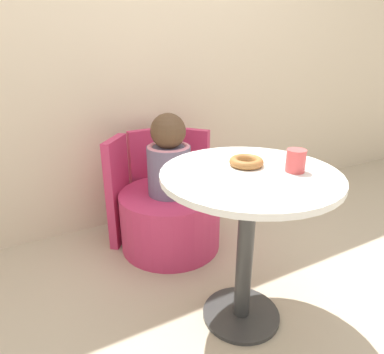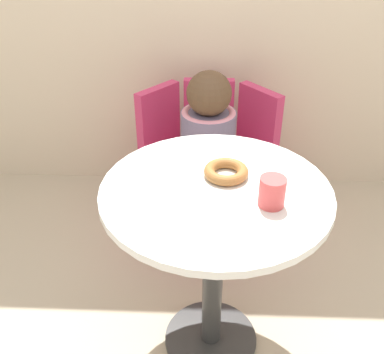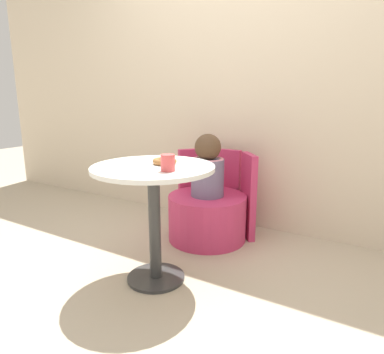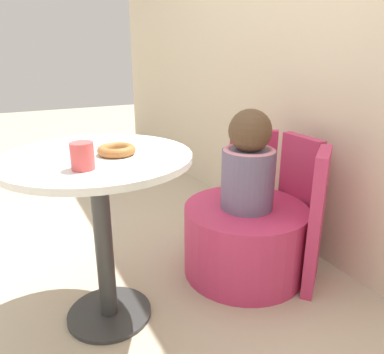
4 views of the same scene
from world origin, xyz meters
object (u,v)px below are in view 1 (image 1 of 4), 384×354
(round_table, at_px, (248,209))
(child_figure, at_px, (169,158))
(tub_chair, at_px, (170,219))
(donut, at_px, (246,162))
(cup, at_px, (296,161))

(round_table, distance_m, child_figure, 0.69)
(tub_chair, xyz_separation_m, donut, (0.06, -0.62, 0.54))
(donut, bearing_deg, round_table, -114.96)
(tub_chair, distance_m, child_figure, 0.39)
(child_figure, height_order, cup, child_figure)
(tub_chair, height_order, child_figure, child_figure)
(child_figure, xyz_separation_m, cup, (0.18, -0.77, 0.18))
(cup, bearing_deg, donut, 130.52)
(child_figure, relative_size, cup, 5.35)
(child_figure, bearing_deg, round_table, -87.91)
(round_table, bearing_deg, donut, 65.04)
(tub_chair, relative_size, donut, 4.30)
(round_table, distance_m, donut, 0.19)
(round_table, relative_size, child_figure, 1.50)
(donut, bearing_deg, cup, -49.48)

